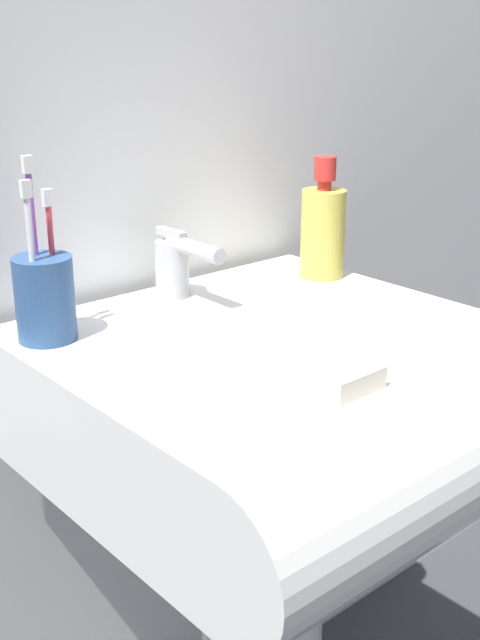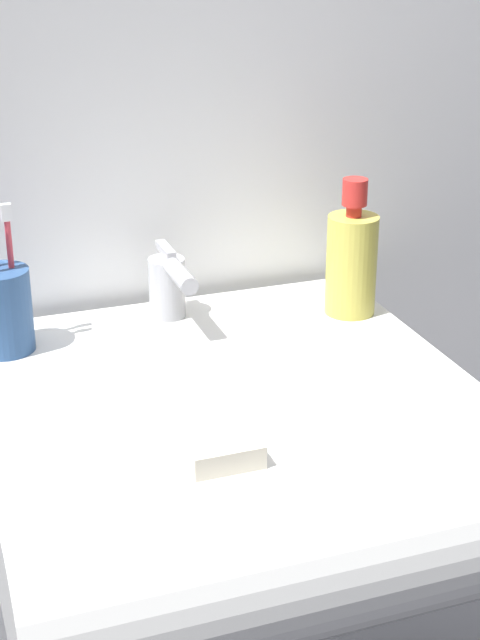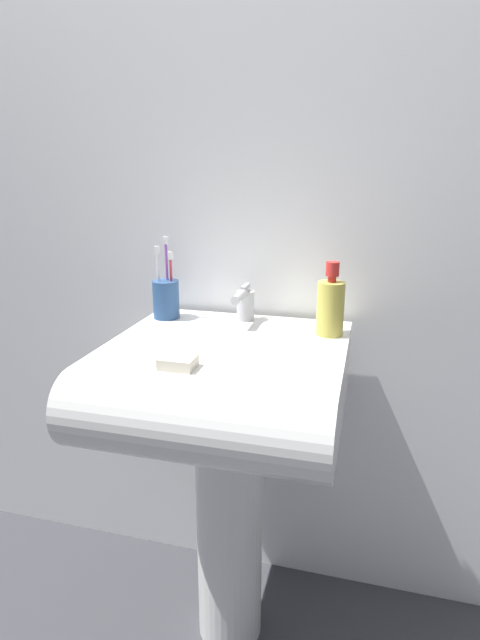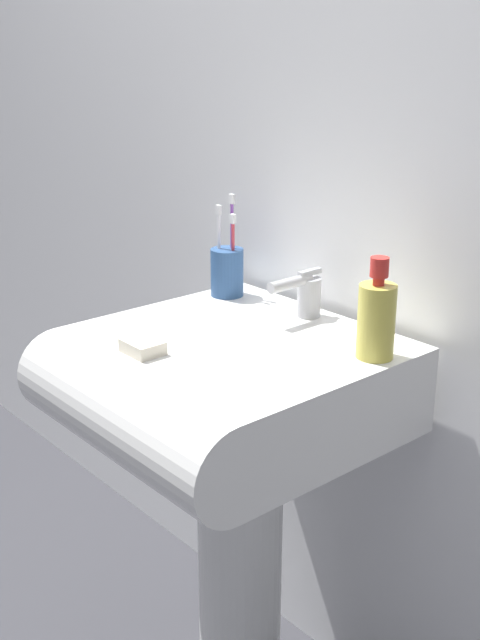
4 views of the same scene
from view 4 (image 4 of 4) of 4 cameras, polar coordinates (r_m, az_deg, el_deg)
The scene contains 7 objects.
wall_back at distance 1.60m, azimuth 7.90°, elevation 12.78°, with size 5.00×0.05×2.40m, color white.
sink_pedestal at distance 1.73m, azimuth -0.00°, elevation -17.26°, with size 0.17×0.17×0.69m, color white.
sink_basin at distance 1.48m, azimuth -1.81°, elevation -4.83°, with size 0.55×0.56×0.17m.
faucet at distance 1.59m, azimuth 4.65°, elevation 1.89°, with size 0.05×0.13×0.10m.
toothbrush_cup at distance 1.72m, azimuth -0.92°, elevation 3.53°, with size 0.07×0.07×0.22m.
soap_bottle at distance 1.39m, azimuth 9.68°, elevation 0.13°, with size 0.07×0.07×0.18m.
bar_soap at distance 1.42m, azimuth -6.93°, elevation -1.91°, with size 0.07×0.06×0.02m, color silver.
Camera 4 is at (1.05, -0.91, 1.38)m, focal length 45.00 mm.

